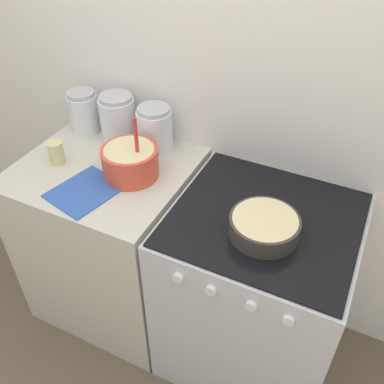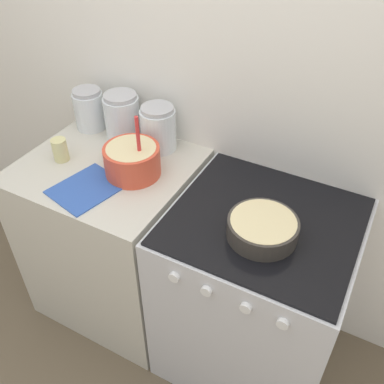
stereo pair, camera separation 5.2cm
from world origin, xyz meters
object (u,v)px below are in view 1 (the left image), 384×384
stove (255,292)px  baking_pan (264,226)px  tin_can (56,153)px  storage_jar_left (84,114)px  mixing_bowl (130,160)px  storage_jar_middle (118,121)px  storage_jar_right (155,132)px

stove → baking_pan: size_ratio=3.52×
tin_can → storage_jar_left: bearing=101.9°
stove → mixing_bowl: mixing_bowl is taller
mixing_bowl → tin_can: (-0.34, -0.07, -0.02)m
storage_jar_left → tin_can: size_ratio=1.94×
baking_pan → storage_jar_middle: storage_jar_middle is taller
baking_pan → mixing_bowl: bearing=171.2°
mixing_bowl → storage_jar_middle: 0.30m
storage_jar_left → tin_can: 0.30m
stove → tin_can: 1.07m
baking_pan → storage_jar_left: storage_jar_left is taller
stove → storage_jar_right: 0.85m
storage_jar_right → storage_jar_middle: bearing=180.0°
tin_can → storage_jar_middle: bearing=64.8°
storage_jar_right → baking_pan: bearing=-26.9°
baking_pan → storage_jar_right: (-0.63, 0.32, 0.05)m
mixing_bowl → tin_can: bearing=-169.1°
storage_jar_middle → stove: bearing=-16.1°
stove → tin_can: tin_can is taller
stove → storage_jar_middle: 1.00m
stove → storage_jar_middle: (-0.81, 0.23, 0.55)m
stove → storage_jar_right: bearing=159.1°
stove → baking_pan: 0.50m
stove → storage_jar_middle: storage_jar_middle is taller
baking_pan → tin_can: tin_can is taller
baking_pan → storage_jar_right: 0.71m
mixing_bowl → storage_jar_middle: (-0.20, 0.22, 0.02)m
mixing_bowl → baking_pan: bearing=-8.8°
storage_jar_right → mixing_bowl: bearing=-88.0°
stove → storage_jar_middle: size_ratio=4.03×
storage_jar_middle → storage_jar_right: storage_jar_middle is taller
storage_jar_middle → storage_jar_right: bearing=0.0°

